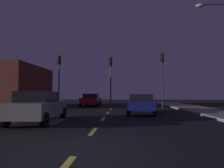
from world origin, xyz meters
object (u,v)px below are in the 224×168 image
street_lamp_right (222,47)px  car_stopped_ahead (141,103)px  car_oncoming_far (91,99)px  car_adjacent_lane (39,107)px  traffic_signal_center (111,72)px  traffic_signal_left (59,71)px  traffic_signal_right (162,70)px

street_lamp_right → car_stopped_ahead: bearing=165.3°
car_stopped_ahead → car_oncoming_far: size_ratio=1.12×
car_adjacent_lane → car_oncoming_far: bearing=88.6°
traffic_signal_center → street_lamp_right: size_ratio=0.69×
car_stopped_ahead → car_adjacent_lane: (-5.38, -4.95, 0.05)m
car_oncoming_far → traffic_signal_left: bearing=-127.6°
traffic_signal_right → car_oncoming_far: traffic_signal_right is taller
traffic_signal_right → car_stopped_ahead: size_ratio=1.16×
car_adjacent_lane → traffic_signal_center: bearing=74.7°
traffic_signal_center → traffic_signal_right: traffic_signal_right is taller
car_adjacent_lane → traffic_signal_right: bearing=52.7°
traffic_signal_left → street_lamp_right: street_lamp_right is taller
traffic_signal_left → traffic_signal_center: 5.27m
traffic_signal_right → street_lamp_right: 7.35m
traffic_signal_center → traffic_signal_right: 5.13m
traffic_signal_right → car_adjacent_lane: 13.54m
car_adjacent_lane → street_lamp_right: (10.48, 3.61, 3.66)m
traffic_signal_center → car_stopped_ahead: bearing=-65.7°
car_stopped_ahead → street_lamp_right: bearing=-14.7°
traffic_signal_center → street_lamp_right: 10.30m
traffic_signal_left → traffic_signal_center: traffic_signal_left is taller
car_adjacent_lane → car_oncoming_far: car_adjacent_lane is taller
car_oncoming_far → street_lamp_right: 15.02m
traffic_signal_center → street_lamp_right: street_lamp_right is taller
traffic_signal_left → car_oncoming_far: bearing=52.4°
traffic_signal_right → car_stopped_ahead: traffic_signal_right is taller
traffic_signal_center → car_oncoming_far: 5.19m
car_oncoming_far → street_lamp_right: (10.14, -10.44, 3.69)m
traffic_signal_left → car_stopped_ahead: size_ratio=1.13×
traffic_signal_center → car_oncoming_far: (-2.53, 3.55, -2.82)m
traffic_signal_center → car_oncoming_far: size_ratio=1.22×
car_stopped_ahead → traffic_signal_center: bearing=114.3°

